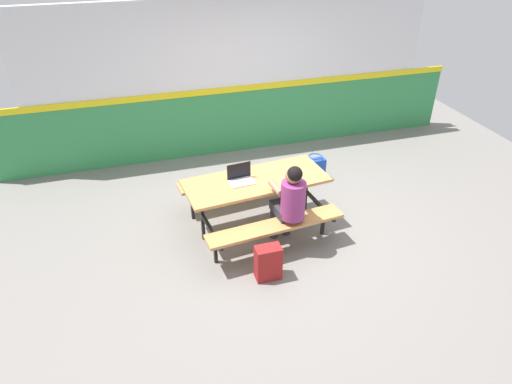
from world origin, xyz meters
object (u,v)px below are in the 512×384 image
Objects in this scene: student_nearer at (290,200)px; backpack_dark at (268,262)px; picnic_table_main at (256,190)px; laptop_silver at (241,178)px; tote_bag_bright at (314,169)px.

backpack_dark is (-0.43, -0.48, -0.49)m from student_nearer.
picnic_table_main is 1.59× the size of student_nearer.
laptop_silver reaches higher than picnic_table_main.
backpack_dark is 2.41m from tote_bag_bright.
tote_bag_bright is at bearing 54.25° from backpack_dark.
picnic_table_main is 5.63× the size of laptop_silver.
picnic_table_main is 4.47× the size of tote_bag_bright.
student_nearer is at bearing 48.11° from backpack_dark.
tote_bag_bright is at bearing 37.07° from picnic_table_main.
student_nearer is at bearing -62.76° from picnic_table_main.
student_nearer reaches higher than tote_bag_bright.
picnic_table_main is 1.09m from backpack_dark.
laptop_silver reaches higher than tote_bag_bright.
backpack_dark is at bearing -131.89° from student_nearer.
laptop_silver is 0.79× the size of tote_bag_bright.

